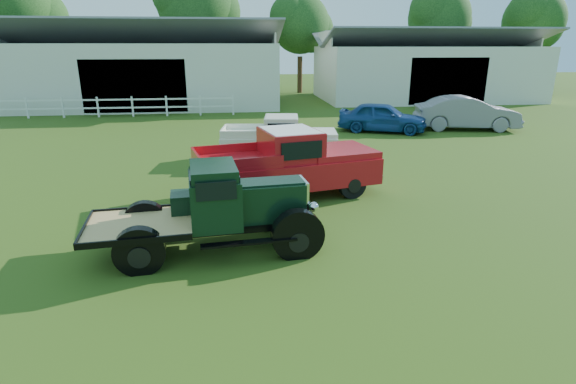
{
  "coord_description": "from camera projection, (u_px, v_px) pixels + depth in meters",
  "views": [
    {
      "loc": [
        -0.89,
        -8.08,
        4.12
      ],
      "look_at": [
        0.2,
        1.2,
        1.05
      ],
      "focal_mm": 28.0,
      "sensor_mm": 36.0,
      "label": 1
    }
  ],
  "objects": [
    {
      "name": "ground",
      "position": [
        285.0,
        260.0,
        9.01
      ],
      "size": [
        120.0,
        120.0,
        0.0
      ],
      "primitive_type": "plane",
      "color": "#334C16"
    },
    {
      "name": "shed_left",
      "position": [
        147.0,
        64.0,
        31.9
      ],
      "size": [
        18.8,
        10.2,
        5.6
      ],
      "primitive_type": null,
      "color": "beige",
      "rests_on": "ground"
    },
    {
      "name": "shed_right",
      "position": [
        424.0,
        65.0,
        35.23
      ],
      "size": [
        16.8,
        9.2,
        5.2
      ],
      "primitive_type": null,
      "color": "beige",
      "rests_on": "ground"
    },
    {
      "name": "fence_rail",
      "position": [
        115.0,
        107.0,
        26.81
      ],
      "size": [
        14.2,
        0.16,
        1.2
      ],
      "primitive_type": null,
      "color": "white",
      "rests_on": "ground"
    },
    {
      "name": "tree_a",
      "position": [
        21.0,
        30.0,
        36.52
      ],
      "size": [
        6.3,
        6.3,
        10.5
      ],
      "primitive_type": null,
      "color": "black",
      "rests_on": "ground"
    },
    {
      "name": "tree_b",
      "position": [
        196.0,
        25.0,
        38.86
      ],
      "size": [
        6.9,
        6.9,
        11.5
      ],
      "primitive_type": null,
      "color": "black",
      "rests_on": "ground"
    },
    {
      "name": "tree_c",
      "position": [
        300.0,
        40.0,
        39.3
      ],
      "size": [
        5.4,
        5.4,
        9.0
      ],
      "primitive_type": null,
      "color": "black",
      "rests_on": "ground"
    },
    {
      "name": "tree_d",
      "position": [
        437.0,
        35.0,
        41.53
      ],
      "size": [
        6.0,
        6.0,
        10.0
      ],
      "primitive_type": null,
      "color": "black",
      "rests_on": "ground"
    },
    {
      "name": "tree_e",
      "position": [
        531.0,
        38.0,
        40.6
      ],
      "size": [
        5.7,
        5.7,
        9.5
      ],
      "primitive_type": null,
      "color": "black",
      "rests_on": "ground"
    },
    {
      "name": "vintage_flatbed",
      "position": [
        211.0,
        209.0,
        9.2
      ],
      "size": [
        4.83,
        2.33,
        1.85
      ],
      "primitive_type": null,
      "rotation": [
        0.0,
        0.0,
        0.11
      ],
      "color": "black",
      "rests_on": "ground"
    },
    {
      "name": "red_pickup",
      "position": [
        287.0,
        163.0,
        12.61
      ],
      "size": [
        5.6,
        3.19,
        1.92
      ],
      "primitive_type": null,
      "rotation": [
        0.0,
        0.0,
        0.23
      ],
      "color": "#B21219",
      "rests_on": "ground"
    },
    {
      "name": "white_pickup",
      "position": [
        279.0,
        139.0,
        16.65
      ],
      "size": [
        4.55,
        2.2,
        1.61
      ],
      "primitive_type": null,
      "rotation": [
        0.0,
        0.0,
        -0.12
      ],
      "color": "silver",
      "rests_on": "ground"
    },
    {
      "name": "misc_car_blue",
      "position": [
        382.0,
        117.0,
        22.16
      ],
      "size": [
        4.6,
        3.21,
        1.45
      ],
      "primitive_type": "imported",
      "rotation": [
        0.0,
        0.0,
        1.18
      ],
      "color": "navy",
      "rests_on": "ground"
    },
    {
      "name": "misc_car_grey",
      "position": [
        466.0,
        113.0,
        22.73
      ],
      "size": [
        5.28,
        2.69,
        1.66
      ],
      "primitive_type": "imported",
      "rotation": [
        0.0,
        0.0,
        1.38
      ],
      "color": "slate",
      "rests_on": "ground"
    }
  ]
}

